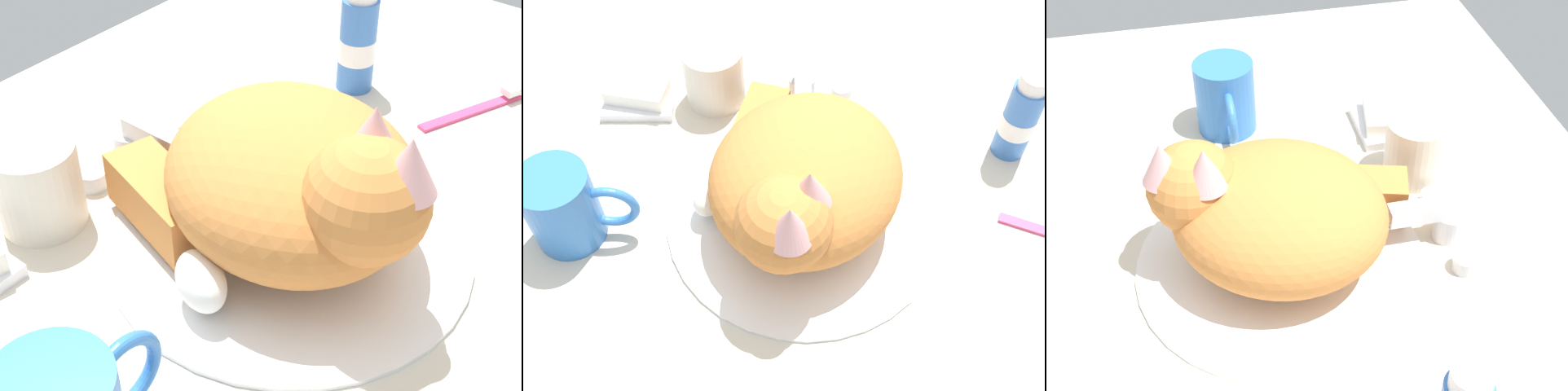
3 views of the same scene
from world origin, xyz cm
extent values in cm
cube|color=beige|center=(0.00, 0.00, -1.50)|extent=(110.00, 82.50, 3.00)
cylinder|color=white|center=(0.00, 0.00, 0.46)|extent=(30.85, 30.85, 0.92)
cylinder|color=silver|center=(0.00, 18.85, 1.70)|extent=(3.60, 3.60, 3.40)
cube|color=silver|center=(0.00, 15.28, 4.40)|extent=(2.00, 7.13, 2.00)
cylinder|color=silver|center=(-5.12, 18.85, 0.90)|extent=(2.80, 2.80, 1.80)
cylinder|color=silver|center=(5.12, 18.85, 0.90)|extent=(2.80, 2.80, 1.80)
ellipsoid|color=#D17F3D|center=(0.00, 0.00, 7.01)|extent=(27.61, 28.59, 12.19)
sphere|color=#D17F3D|center=(-2.31, -8.09, 10.36)|extent=(12.60, 12.60, 9.41)
ellipsoid|color=white|center=(-1.48, -6.40, 8.54)|extent=(7.34, 7.77, 5.17)
cone|color=#DB9E9E|center=(0.10, -6.91, 14.36)|extent=(5.67, 5.67, 4.23)
cone|color=#DB9E9E|center=(-1.77, -10.71, 14.36)|extent=(5.67, 5.67, 4.23)
cube|color=#D17F3D|center=(-5.36, 9.40, 3.32)|extent=(7.72, 12.45, 4.80)
ellipsoid|color=white|center=(-10.19, 0.71, 3.08)|extent=(5.70, 6.61, 4.32)
cylinder|color=#3372C6|center=(-25.65, -2.26, 4.82)|extent=(7.65, 7.65, 9.63)
torus|color=#3372C6|center=(-20.62, -2.26, 4.82)|extent=(6.39, 1.00, 6.39)
cylinder|color=silver|center=(-11.00, 18.59, 3.95)|extent=(7.52, 7.52, 7.91)
cube|color=white|center=(-20.80, 17.37, 0.60)|extent=(9.00, 6.40, 1.20)
cube|color=white|center=(-20.80, 17.37, 2.21)|extent=(8.21, 5.68, 2.01)
cylinder|color=#3870C6|center=(24.88, 9.74, 5.17)|extent=(3.97, 3.97, 10.35)
cylinder|color=white|center=(24.88, 9.74, 4.66)|extent=(4.05, 4.05, 2.59)
cylinder|color=white|center=(24.88, 9.74, 11.25)|extent=(3.37, 3.37, 1.80)
camera|label=1|loc=(-38.68, -27.77, 44.16)|focal=52.42mm
camera|label=2|loc=(-2.28, -41.55, 60.81)|focal=44.89mm
camera|label=3|loc=(51.73, -8.69, 56.57)|focal=49.28mm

